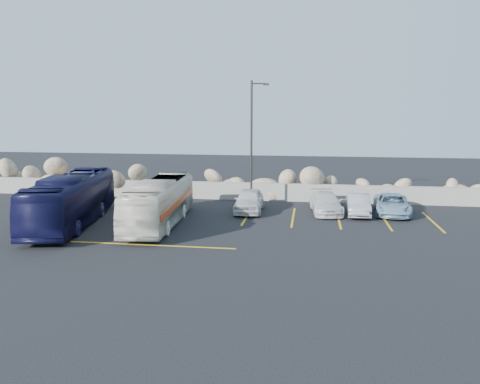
# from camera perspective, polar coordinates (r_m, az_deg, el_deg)

# --- Properties ---
(ground) EXTENTS (90.00, 90.00, 0.00)m
(ground) POSITION_cam_1_polar(r_m,az_deg,el_deg) (21.69, -8.45, -6.69)
(ground) COLOR black
(ground) RESTS_ON ground
(seawall) EXTENTS (60.00, 0.40, 1.20)m
(seawall) POSITION_cam_1_polar(r_m,az_deg,el_deg) (32.93, -2.40, 0.17)
(seawall) COLOR gray
(seawall) RESTS_ON ground
(riprap_pile) EXTENTS (54.00, 2.80, 2.60)m
(riprap_pile) POSITION_cam_1_polar(r_m,az_deg,el_deg) (33.98, -2.03, 1.68)
(riprap_pile) COLOR #8F775E
(riprap_pile) RESTS_ON ground
(parking_lines) EXTENTS (18.16, 9.36, 0.01)m
(parking_lines) POSITION_cam_1_polar(r_m,az_deg,el_deg) (26.21, 4.95, -3.71)
(parking_lines) COLOR gold
(parking_lines) RESTS_ON ground
(lamppost) EXTENTS (1.14, 0.18, 8.00)m
(lamppost) POSITION_cam_1_polar(r_m,az_deg,el_deg) (29.64, 1.51, 6.30)
(lamppost) COLOR #2A2725
(lamppost) RESTS_ON ground
(vintage_bus) EXTENTS (2.68, 8.96, 2.46)m
(vintage_bus) POSITION_cam_1_polar(r_m,az_deg,el_deg) (25.85, -9.78, -1.23)
(vintage_bus) COLOR silver
(vintage_bus) RESTS_ON ground
(tour_coach) EXTENTS (4.00, 10.08, 2.74)m
(tour_coach) POSITION_cam_1_polar(r_m,az_deg,el_deg) (27.01, -19.84, -0.90)
(tour_coach) COLOR black
(tour_coach) RESTS_ON ground
(car_a) EXTENTS (1.81, 4.18, 1.41)m
(car_a) POSITION_cam_1_polar(r_m,az_deg,el_deg) (28.76, 1.12, -1.03)
(car_a) COLOR silver
(car_a) RESTS_ON ground
(car_b) EXTENTS (1.39, 3.73, 1.22)m
(car_b) POSITION_cam_1_polar(r_m,az_deg,el_deg) (28.80, 14.21, -1.51)
(car_b) COLOR #A7A7AB
(car_b) RESTS_ON ground
(car_c) EXTENTS (2.11, 4.32, 1.21)m
(car_c) POSITION_cam_1_polar(r_m,az_deg,el_deg) (28.90, 10.43, -1.34)
(car_c) COLOR silver
(car_c) RESTS_ON ground
(car_d) EXTENTS (2.31, 4.44, 1.20)m
(car_d) POSITION_cam_1_polar(r_m,az_deg,el_deg) (29.51, 18.06, -1.45)
(car_d) COLOR #86A8BE
(car_d) RESTS_ON ground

